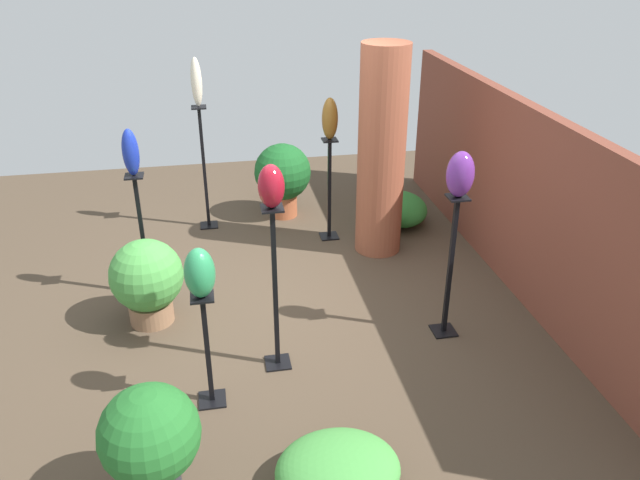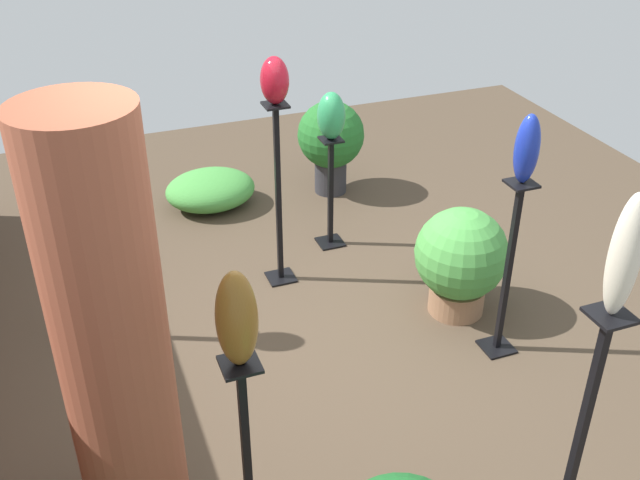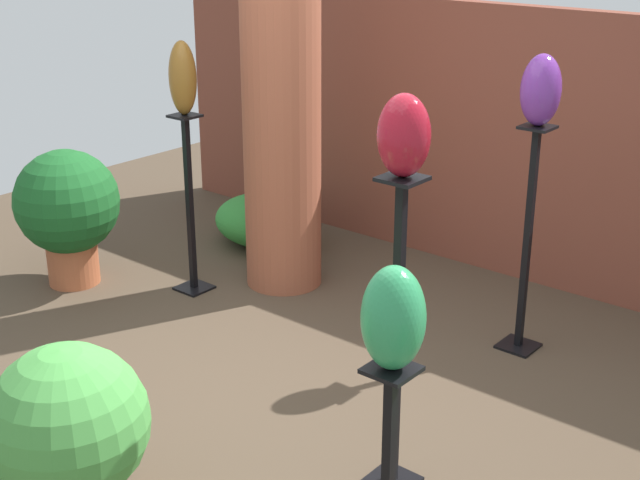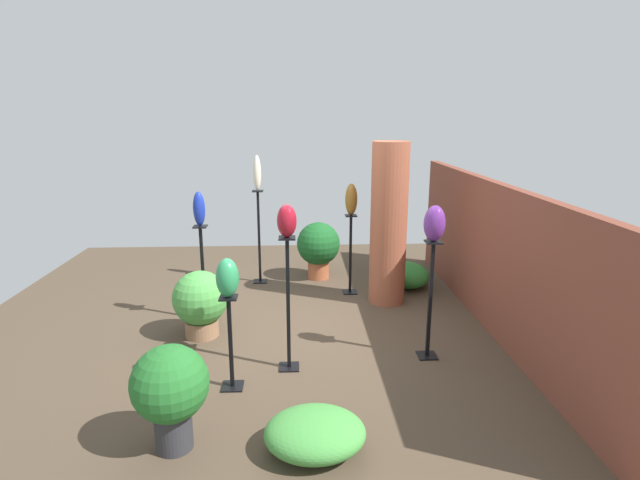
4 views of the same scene
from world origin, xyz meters
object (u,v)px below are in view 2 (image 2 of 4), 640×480
object	(u,v)px
art_vase_jade	(331,116)
art_vase_bronze	(237,319)
art_vase_cobalt	(527,149)
potted_plant_near_pillar	(331,139)
brick_pillar	(113,346)
pedestal_violet	(66,261)
pedestal_cobalt	(507,277)
pedestal_jade	(331,198)
art_vase_ivory	(625,256)
pedestal_ivory	(576,456)
art_vase_ruby	(275,80)
art_vase_violet	(40,133)
pedestal_ruby	(279,203)
pedestal_bronze	(248,471)
potted_plant_mid_left	(461,258)

from	to	relation	value
art_vase_jade	art_vase_bronze	size ratio (longest dim) A/B	0.82
art_vase_cobalt	potted_plant_near_pillar	size ratio (longest dim) A/B	0.49
brick_pillar	pedestal_violet	bearing A→B (deg)	5.30
pedestal_violet	pedestal_cobalt	bearing A→B (deg)	-113.60
pedestal_jade	art_vase_ivory	distance (m)	3.29
pedestal_ivory	art_vase_cobalt	xyz separation A→B (m)	(1.42, -0.59, 0.76)
art_vase_ruby	potted_plant_near_pillar	size ratio (longest dim) A/B	0.38
art_vase_violet	art_vase_bronze	bearing A→B (deg)	-162.87
pedestal_ruby	pedestal_bronze	distance (m)	2.32
pedestal_violet	potted_plant_near_pillar	world-z (taller)	pedestal_violet
art_vase_jade	art_vase_ruby	bearing A→B (deg)	122.99
brick_pillar	art_vase_bronze	xyz separation A→B (m)	(-0.36, -0.46, 0.28)
pedestal_cobalt	art_vase_bronze	xyz separation A→B (m)	(-0.88, 1.91, 0.81)
pedestal_ruby	pedestal_jade	world-z (taller)	pedestal_ruby
brick_pillar	potted_plant_near_pillar	bearing A→B (deg)	-36.02
pedestal_cobalt	pedestal_bronze	world-z (taller)	pedestal_cobalt
art_vase_ivory	art_vase_bronze	bearing A→B (deg)	67.84
art_vase_jade	art_vase_bronze	distance (m)	2.87
art_vase_ivory	potted_plant_near_pillar	distance (m)	4.09
art_vase_ruby	art_vase_jade	xyz separation A→B (m)	(0.34, -0.53, -0.44)
art_vase_ruby	pedestal_ivory	bearing A→B (deg)	-170.08
art_vase_ruby	art_vase_cobalt	bearing A→B (deg)	-140.29
art_vase_cobalt	art_vase_ivory	size ratio (longest dim) A/B	0.80
pedestal_bronze	art_vase_jade	xyz separation A→B (m)	(2.50, -1.38, 0.57)
pedestal_jade	art_vase_jade	world-z (taller)	art_vase_jade
art_vase_ruby	art_vase_cobalt	world-z (taller)	art_vase_ruby
art_vase_bronze	brick_pillar	bearing A→B (deg)	51.73
art_vase_violet	art_vase_ruby	world-z (taller)	art_vase_ruby
pedestal_ruby	brick_pillar	bearing A→B (deg)	143.85
art_vase_ruby	art_vase_jade	distance (m)	0.77
art_vase_ruby	potted_plant_near_pillar	xyz separation A→B (m)	(1.20, -0.87, -1.02)
pedestal_cobalt	art_vase_jade	distance (m)	1.79
pedestal_ivory	art_vase_cobalt	bearing A→B (deg)	-22.51
potted_plant_mid_left	art_vase_ruby	bearing A→B (deg)	51.43
art_vase_ivory	potted_plant_mid_left	world-z (taller)	art_vase_ivory
pedestal_ruby	pedestal_cobalt	world-z (taller)	pedestal_ruby
pedestal_jade	potted_plant_mid_left	size ratio (longest dim) A/B	1.17
pedestal_cobalt	art_vase_ruby	bearing A→B (deg)	39.71
art_vase_violet	art_vase_bronze	distance (m)	2.08
art_vase_cobalt	potted_plant_near_pillar	xyz separation A→B (m)	(2.48, 0.19, -0.90)
art_vase_ruby	pedestal_ruby	bearing A→B (deg)	180.00
potted_plant_near_pillar	potted_plant_mid_left	bearing A→B (deg)	-175.81
art_vase_violet	art_vase_jade	world-z (taller)	art_vase_violet
pedestal_cobalt	pedestal_ivory	distance (m)	1.54
pedestal_cobalt	art_vase_ruby	distance (m)	1.92
pedestal_ruby	potted_plant_near_pillar	xyz separation A→B (m)	(1.20, -0.87, -0.12)
art_vase_violet	potted_plant_mid_left	distance (m)	2.75
art_vase_ivory	potted_plant_mid_left	xyz separation A→B (m)	(1.89, -0.55, -1.24)
pedestal_cobalt	art_vase_jade	bearing A→B (deg)	18.11
pedestal_jade	art_vase_ruby	bearing A→B (deg)	122.99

